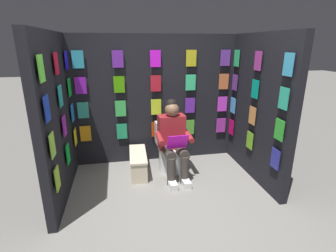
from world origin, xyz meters
TOP-DOWN VIEW (x-y plane):
  - ground_plane at (0.00, 0.00)m, footprint 30.00×30.00m
  - display_wall_back at (0.00, -1.72)m, footprint 2.79×0.14m
  - display_wall_left at (-1.39, -0.83)m, footprint 0.14×1.67m
  - display_wall_right at (1.39, -0.83)m, footprint 0.14×1.67m
  - toilet at (-0.15, -1.24)m, footprint 0.41×0.56m
  - person_reading at (-0.17, -1.02)m, footprint 0.54×0.70m
  - comic_longbox_near at (0.36, -1.21)m, footprint 0.29×0.76m

SIDE VIEW (x-z plane):
  - ground_plane at x=0.00m, z-range 0.00..0.00m
  - comic_longbox_near at x=0.36m, z-range 0.00..0.34m
  - toilet at x=-0.15m, z-range -0.06..0.71m
  - person_reading at x=-0.17m, z-range 0.00..1.20m
  - display_wall_back at x=0.00m, z-range 0.00..2.12m
  - display_wall_left at x=-1.39m, z-range 0.00..2.12m
  - display_wall_right at x=1.39m, z-range 0.00..2.12m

